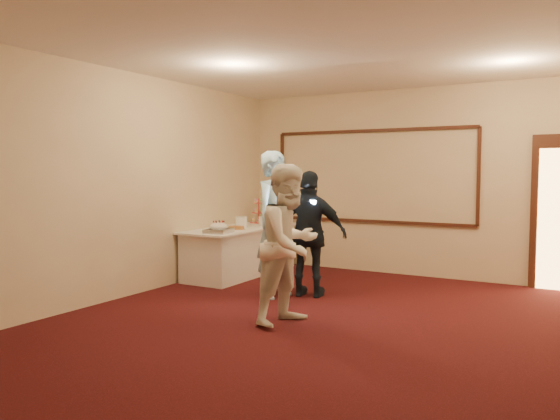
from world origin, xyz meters
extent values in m
plane|color=black|center=(0.00, 0.00, 0.00)|extent=(7.00, 7.00, 0.00)
cube|color=beige|center=(0.00, 3.50, 1.50)|extent=(6.00, 0.04, 3.00)
cube|color=beige|center=(0.00, -3.50, 1.50)|extent=(6.00, 0.04, 3.00)
cube|color=beige|center=(-3.00, 0.00, 1.50)|extent=(0.04, 7.00, 3.00)
cube|color=white|center=(0.00, 0.00, 3.00)|extent=(6.00, 7.00, 0.04)
cube|color=#361710|center=(-0.80, 3.47, 0.85)|extent=(3.40, 0.04, 0.05)
cube|color=#361710|center=(-0.80, 3.47, 2.35)|extent=(3.40, 0.04, 0.05)
cube|color=#361710|center=(-2.50, 3.47, 1.60)|extent=(0.05, 0.04, 1.50)
cube|color=#361710|center=(0.90, 3.47, 1.60)|extent=(0.05, 0.04, 1.50)
cube|color=white|center=(-2.55, 2.20, 0.37)|extent=(0.81, 2.19, 0.74)
cube|color=white|center=(-2.55, 2.20, 0.76)|extent=(0.91, 2.31, 0.03)
cube|color=#ABACB2|center=(-2.38, 1.36, 0.79)|extent=(0.40, 0.47, 0.04)
ellipsoid|color=white|center=(-2.38, 1.36, 0.87)|extent=(0.27, 0.27, 0.12)
cube|color=silver|center=(-2.29, 1.48, 0.81)|extent=(0.19, 0.25, 0.01)
cylinder|color=#D24342|center=(-2.72, 3.01, 0.99)|extent=(0.02, 0.02, 0.43)
cylinder|color=#D24342|center=(-2.72, 3.01, 0.78)|extent=(0.32, 0.32, 0.01)
cylinder|color=#D24342|center=(-2.72, 3.01, 0.95)|extent=(0.25, 0.25, 0.01)
cylinder|color=#D24342|center=(-2.72, 3.01, 1.12)|extent=(0.17, 0.17, 0.01)
cylinder|color=white|center=(-2.57, 2.24, 0.85)|extent=(0.20, 0.20, 0.17)
cylinder|color=white|center=(-2.57, 2.24, 0.94)|extent=(0.21, 0.21, 0.01)
cylinder|color=white|center=(-2.34, 2.59, 0.85)|extent=(0.18, 0.18, 0.15)
cylinder|color=white|center=(-2.34, 2.59, 0.92)|extent=(0.19, 0.19, 0.01)
cylinder|color=white|center=(-2.39, 1.83, 0.78)|extent=(0.29, 0.29, 0.01)
cylinder|color=#9B5527|center=(-2.39, 1.83, 0.81)|extent=(0.25, 0.25, 0.05)
imported|color=#99CFF3|center=(-1.26, 1.11, 0.98)|extent=(0.58, 0.78, 1.95)
imported|color=white|center=(-0.47, 0.07, 0.88)|extent=(0.82, 0.97, 1.76)
imported|color=black|center=(-0.86, 1.34, 0.84)|extent=(1.05, 0.60, 1.69)
cube|color=white|center=(-0.77, 1.23, 1.28)|extent=(0.08, 0.06, 0.05)
camera|label=1|loc=(2.38, -5.14, 1.67)|focal=35.00mm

